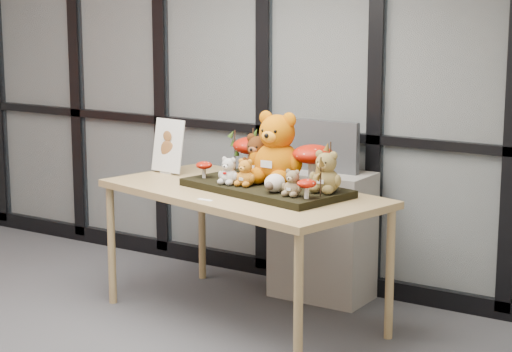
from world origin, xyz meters
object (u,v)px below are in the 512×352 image
Objects in this scene: bear_tan_back at (326,169)px; sign_holder at (168,148)px; display_table at (243,200)px; bear_pooh_yellow at (277,144)px; monitor at (325,146)px; bear_brown_medium at (258,154)px; diorama_tray at (266,188)px; bear_beige_small at (293,181)px; plush_cream_hedgehog at (275,182)px; mushroom_front_right at (307,188)px; mushroom_back_left at (252,154)px; mushroom_front_left at (204,169)px; cabinet at (322,235)px; bear_small_yellow at (245,171)px; mushroom_back_right at (313,163)px; bear_white_bow at (229,169)px.

bear_tan_back is 1.26m from sign_holder.
bear_pooh_yellow reaches higher than display_table.
bear_tan_back is 0.56× the size of monitor.
monitor reaches higher than bear_brown_medium.
monitor is at bearing 97.94° from diorama_tray.
bear_tan_back is at bearing -0.49° from bear_pooh_yellow.
monitor reaches higher than bear_beige_small.
bear_brown_medium is at bearing 149.13° from plush_cream_hedgehog.
mushroom_front_right is at bearing -25.95° from bear_pooh_yellow.
mushroom_back_left is 0.61m from sign_holder.
bear_pooh_yellow is at bearing 87.54° from diorama_tray.
mushroom_back_left is (-0.40, 0.38, 0.07)m from plush_cream_hedgehog.
bear_pooh_yellow is at bearing 146.74° from bear_beige_small.
sign_holder reaches higher than mushroom_front_left.
bear_brown_medium reaches higher than mushroom_front_left.
mushroom_front_right is 1.02m from cabinet.
bear_brown_medium reaches higher than bear_small_yellow.
monitor is at bearing 83.34° from bear_brown_medium.
display_table is 0.60m from bear_tan_back.
monitor is (0.13, 0.74, 0.06)m from bear_small_yellow.
bear_beige_small is (0.30, -0.20, 0.11)m from diorama_tray.
monitor is at bearing 54.09° from mushroom_front_left.
mushroom_back_left is (-0.12, 0.10, -0.02)m from bear_brown_medium.
plush_cream_hedgehog is 0.14× the size of cabinet.
mushroom_front_right is at bearing -33.93° from mushroom_back_left.
diorama_tray is at bearing 26.57° from display_table.
mushroom_front_right is (0.37, -0.30, -0.18)m from bear_pooh_yellow.
plush_cream_hedgehog is 0.45× the size of mushroom_back_left.
sign_holder is at bearing 163.88° from mushroom_front_right.
mushroom_back_right is 0.79m from cabinet.
bear_beige_small is 0.10m from mushroom_front_right.
sign_holder is at bearing -151.99° from monitor.
monitor reaches higher than bear_white_bow.
display_table is 0.22m from bear_white_bow.
cabinet is at bearing 112.55° from mushroom_front_right.
bear_small_yellow is at bearing -100.44° from cabinet.
bear_white_bow is 0.71m from sign_holder.
bear_tan_back is at bearing 46.06° from plush_cream_hedgehog.
bear_beige_small is at bearing -82.15° from mushroom_back_right.
display_table is 6.23× the size of bear_brown_medium.
mushroom_front_left is at bearing -178.22° from bear_small_yellow.
bear_white_bow reaches higher than bear_beige_small.
display_table is 0.51m from bear_beige_small.
sign_holder is at bearing -152.91° from cabinet.
diorama_tray is 3.80× the size of bear_tan_back.
bear_brown_medium is at bearing 116.06° from bear_small_yellow.
bear_pooh_yellow reaches higher than mushroom_front_left.
bear_brown_medium is at bearing 179.13° from mushroom_back_right.
bear_pooh_yellow is at bearing 49.67° from display_table.
cabinet is (0.20, 0.65, -0.33)m from display_table.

